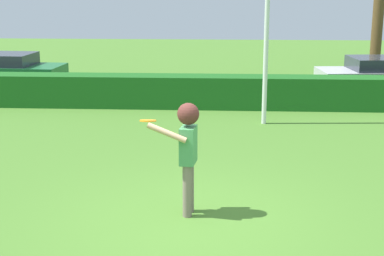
{
  "coord_description": "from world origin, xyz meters",
  "views": [
    {
      "loc": [
        0.5,
        -8.17,
        3.51
      ],
      "look_at": [
        -0.04,
        1.23,
        1.15
      ],
      "focal_mm": 53.44,
      "sensor_mm": 36.0,
      "label": 1
    }
  ],
  "objects": [
    {
      "name": "parked_car_green",
      "position": [
        -7.16,
        10.9,
        0.69
      ],
      "size": [
        4.29,
        2.0,
        1.25
      ],
      "color": "#1E6633",
      "rests_on": "ground"
    },
    {
      "name": "ground_plane",
      "position": [
        0.0,
        0.0,
        0.0
      ],
      "size": [
        60.0,
        60.0,
        0.0
      ],
      "primitive_type": "plane",
      "color": "#467629"
    },
    {
      "name": "hedge_row",
      "position": [
        0.0,
        8.34,
        0.47
      ],
      "size": [
        23.83,
        0.9,
        0.94
      ],
      "primitive_type": "cube",
      "color": "#1A591B",
      "rests_on": "ground"
    },
    {
      "name": "frisbee",
      "position": [
        -0.66,
        0.25,
        1.5
      ],
      "size": [
        0.26,
        0.26,
        0.06
      ],
      "color": "orange"
    },
    {
      "name": "parked_car_silver",
      "position": [
        5.68,
        10.56,
        0.69
      ],
      "size": [
        4.35,
        2.15,
        1.25
      ],
      "color": "#B7B7BC",
      "rests_on": "ground"
    },
    {
      "name": "person",
      "position": [
        -0.05,
        0.23,
        1.14
      ],
      "size": [
        0.79,
        0.56,
        1.79
      ],
      "color": "gray",
      "rests_on": "ground"
    }
  ]
}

